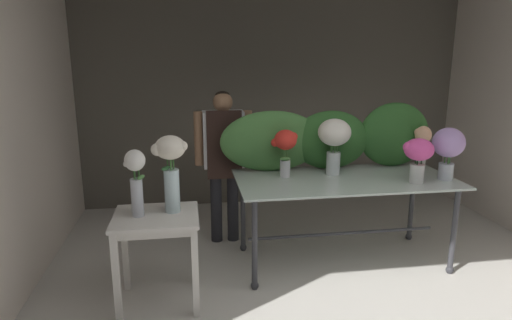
# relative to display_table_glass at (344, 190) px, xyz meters

# --- Properties ---
(ground_plane) EXTENTS (8.16, 8.16, 0.00)m
(ground_plane) POSITION_rel_display_table_glass_xyz_m (-0.30, 0.11, -0.72)
(ground_plane) COLOR beige
(wall_back) EXTENTS (5.06, 0.12, 2.76)m
(wall_back) POSITION_rel_display_table_glass_xyz_m (-0.30, 1.96, 0.66)
(wall_back) COLOR #5B564C
(wall_back) RESTS_ON ground
(wall_left) EXTENTS (0.12, 3.83, 2.76)m
(wall_left) POSITION_rel_display_table_glass_xyz_m (-2.84, 0.11, 0.66)
(wall_left) COLOR beige
(wall_left) RESTS_ON ground
(display_table_glass) EXTENTS (2.01, 0.97, 0.84)m
(display_table_glass) POSITION_rel_display_table_glass_xyz_m (0.00, 0.00, 0.00)
(display_table_glass) COLOR #B5C6BB
(display_table_glass) RESTS_ON ground
(side_table_white) EXTENTS (0.65, 0.57, 0.75)m
(side_table_white) POSITION_rel_display_table_glass_xyz_m (-1.69, -0.46, -0.08)
(side_table_white) COLOR silver
(side_table_white) RESTS_ON ground
(florist) EXTENTS (0.59, 0.24, 1.60)m
(florist) POSITION_rel_display_table_glass_xyz_m (-1.07, 0.67, 0.26)
(florist) COLOR #232328
(florist) RESTS_ON ground
(foliage_backdrop) EXTENTS (2.13, 0.28, 0.65)m
(foliage_backdrop) POSITION_rel_display_table_glass_xyz_m (-0.01, 0.37, 0.42)
(foliage_backdrop) COLOR #477F3D
(foliage_backdrop) RESTS_ON display_table_glass
(vase_ivory_carnations) EXTENTS (0.31, 0.31, 0.54)m
(vase_ivory_carnations) POSITION_rel_display_table_glass_xyz_m (-0.06, 0.15, 0.47)
(vase_ivory_carnations) COLOR silver
(vase_ivory_carnations) RESTS_ON display_table_glass
(vase_scarlet_snapdragons) EXTENTS (0.25, 0.21, 0.45)m
(vase_scarlet_snapdragons) POSITION_rel_display_table_glass_xyz_m (-0.54, 0.13, 0.42)
(vase_scarlet_snapdragons) COLOR silver
(vase_scarlet_snapdragons) RESTS_ON display_table_glass
(vase_peach_anemones) EXTENTS (0.19, 0.16, 0.44)m
(vase_peach_anemones) POSITION_rel_display_table_glass_xyz_m (0.86, 0.20, 0.39)
(vase_peach_anemones) COLOR silver
(vase_peach_anemones) RESTS_ON display_table_glass
(vase_fuchsia_lilies) EXTENTS (0.29, 0.26, 0.40)m
(vase_fuchsia_lilies) POSITION_rel_display_table_glass_xyz_m (0.58, -0.24, 0.37)
(vase_fuchsia_lilies) COLOR silver
(vase_fuchsia_lilies) RESTS_ON display_table_glass
(vase_lilac_stock) EXTENTS (0.28, 0.28, 0.48)m
(vase_lilac_stock) POSITION_rel_display_table_glass_xyz_m (0.89, -0.18, 0.42)
(vase_lilac_stock) COLOR silver
(vase_lilac_stock) RESTS_ON display_table_glass
(vase_white_roses_tall) EXTENTS (0.17, 0.16, 0.52)m
(vase_white_roses_tall) POSITION_rel_display_table_glass_xyz_m (-1.83, -0.46, 0.32)
(vase_white_roses_tall) COLOR silver
(vase_white_roses_tall) RESTS_ON side_table_white
(vase_cream_lisianthus_tall) EXTENTS (0.28, 0.24, 0.61)m
(vase_cream_lisianthus_tall) POSITION_rel_display_table_glass_xyz_m (-1.57, -0.41, 0.41)
(vase_cream_lisianthus_tall) COLOR silver
(vase_cream_lisianthus_tall) RESTS_ON side_table_white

